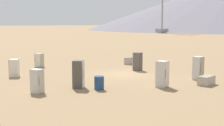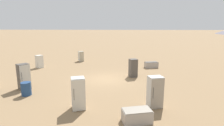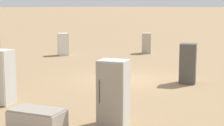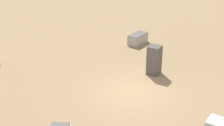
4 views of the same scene
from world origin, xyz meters
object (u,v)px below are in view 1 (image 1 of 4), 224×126
discarded_fridge_0 (206,80)px  rusty_barrel (99,83)px  discarded_fridge_7 (131,61)px  discarded_fridge_2 (198,68)px  discarded_fridge_3 (162,74)px  discarded_fridge_1 (78,74)px  power_pylon_3 (162,9)px  discarded_fridge_8 (37,81)px  discarded_fridge_4 (138,62)px  discarded_fridge_5 (39,60)px  discarded_fridge_6 (14,68)px

discarded_fridge_0 → rusty_barrel: rusty_barrel is taller
discarded_fridge_7 → rusty_barrel: bearing=118.0°
discarded_fridge_7 → discarded_fridge_0: bearing=153.1°
discarded_fridge_2 → discarded_fridge_3: size_ratio=1.00×
discarded_fridge_1 → rusty_barrel: 1.64m
discarded_fridge_2 → discarded_fridge_0: bearing=40.3°
discarded_fridge_3 → discarded_fridge_2: bearing=167.3°
discarded_fridge_7 → rusty_barrel: 13.48m
power_pylon_3 → discarded_fridge_8: 119.71m
discarded_fridge_4 → discarded_fridge_5: size_ratio=1.22×
discarded_fridge_2 → discarded_fridge_7: (0.10, 10.55, -0.57)m
discarded_fridge_2 → rusty_barrel: size_ratio=2.00×
discarded_fridge_0 → discarded_fridge_6: bearing=-151.8°
discarded_fridge_6 → discarded_fridge_5: bearing=-7.7°
discarded_fridge_6 → discarded_fridge_8: bearing=-151.2°
discarded_fridge_4 → rusty_barrel: size_ratio=1.85×
discarded_fridge_3 → discarded_fridge_8: (-8.22, 2.17, -0.15)m
discarded_fridge_8 → discarded_fridge_7: bearing=-173.9°
discarded_fridge_6 → power_pylon_3: bearing=-15.3°
discarded_fridge_5 → discarded_fridge_6: size_ratio=0.96×
discarded_fridge_0 → discarded_fridge_4: bearing=164.1°
discarded_fridge_0 → discarded_fridge_6: size_ratio=1.09×
discarded_fridge_3 → discarded_fridge_7: (4.36, 11.60, -0.58)m
discarded_fridge_0 → discarded_fridge_2: bearing=132.2°
rusty_barrel → discarded_fridge_3: bearing=-16.4°
discarded_fridge_3 → discarded_fridge_6: bearing=-74.0°
discarded_fridge_1 → discarded_fridge_6: discarded_fridge_1 is taller
discarded_fridge_6 → discarded_fridge_7: discarded_fridge_6 is taller
discarded_fridge_0 → discarded_fridge_2: size_ratio=0.87×
discarded_fridge_5 → discarded_fridge_6: discarded_fridge_6 is taller
power_pylon_3 → rusty_barrel: 117.96m
discarded_fridge_2 → discarded_fridge_8: discarded_fridge_2 is taller
power_pylon_3 → discarded_fridge_6: bearing=-132.5°
discarded_fridge_2 → discarded_fridge_7: discarded_fridge_2 is taller
discarded_fridge_1 → discarded_fridge_5: discarded_fridge_1 is taller
discarded_fridge_2 → discarded_fridge_6: bearing=-55.9°
discarded_fridge_0 → rusty_barrel: (-7.60, 2.08, 0.13)m
discarded_fridge_3 → discarded_fridge_4: bearing=-135.7°
power_pylon_3 → discarded_fridge_5: bearing=-132.9°
discarded_fridge_5 → rusty_barrel: discarded_fridge_5 is taller
discarded_fridge_2 → discarded_fridge_1: bearing=-31.6°
discarded_fridge_1 → discarded_fridge_5: (0.18, 11.43, -0.26)m
discarded_fridge_0 → discarded_fridge_6: discarded_fridge_6 is taller
discarded_fridge_0 → discarded_fridge_8: 11.94m
power_pylon_3 → discarded_fridge_2: bearing=-124.9°
discarded_fridge_8 → discarded_fridge_1: bearing=154.4°
discarded_fridge_3 → discarded_fridge_6: (-8.42, 9.16, -0.19)m
discarded_fridge_2 → power_pylon_3: bearing=-148.2°
power_pylon_3 → rusty_barrel: (-73.03, -92.10, -9.89)m
discarded_fridge_4 → discarded_fridge_7: bearing=38.7°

